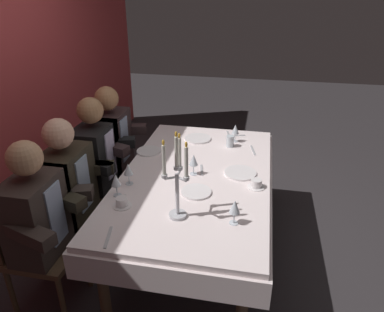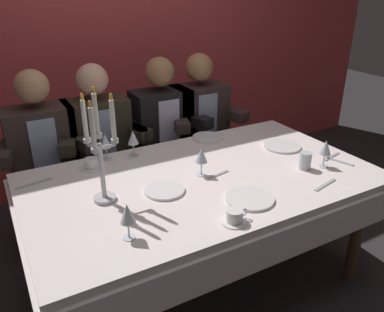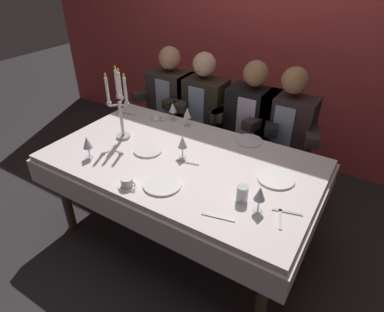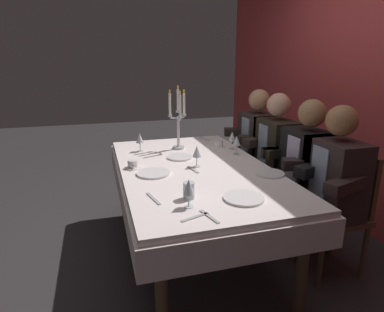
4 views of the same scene
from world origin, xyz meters
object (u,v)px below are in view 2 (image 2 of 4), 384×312
at_px(seated_diner_1, 98,136).
at_px(wine_glass_4, 133,138).
at_px(wine_glass_1, 326,148).
at_px(coffee_cup_1, 92,164).
at_px(wine_glass_0, 127,215).
at_px(coffee_cup_0, 235,217).
at_px(dinner_plate_0, 250,198).
at_px(seated_diner_0, 42,146).
at_px(dinner_plate_2, 164,190).
at_px(dinner_plate_3, 208,138).
at_px(wine_glass_2, 201,156).
at_px(water_tumbler_0, 305,161).
at_px(wine_glass_3, 105,142).
at_px(dining_table, 203,195).
at_px(seated_diner_2, 161,125).
at_px(seated_diner_3, 198,118).
at_px(dinner_plate_1, 282,146).
at_px(candelabra, 100,153).

bearing_deg(seated_diner_1, wine_glass_4, -77.57).
xyz_separation_m(wine_glass_1, coffee_cup_1, (-1.18, 0.63, -0.09)).
height_order(wine_glass_0, coffee_cup_0, wine_glass_0).
distance_m(dinner_plate_0, seated_diner_1, 1.28).
bearing_deg(dinner_plate_0, wine_glass_4, 111.60).
relative_size(wine_glass_0, seated_diner_0, 0.13).
relative_size(dinner_plate_2, wine_glass_1, 1.28).
height_order(dinner_plate_3, wine_glass_2, wine_glass_2).
height_order(wine_glass_0, water_tumbler_0, wine_glass_0).
distance_m(dinner_plate_0, seated_diner_0, 1.44).
xyz_separation_m(wine_glass_3, coffee_cup_1, (-0.11, -0.08, -0.09)).
bearing_deg(dinner_plate_3, wine_glass_2, -125.23).
bearing_deg(dining_table, wine_glass_3, 130.04).
distance_m(wine_glass_1, seated_diner_1, 1.51).
bearing_deg(wine_glass_1, dinner_plate_3, 117.16).
height_order(wine_glass_2, seated_diner_2, seated_diner_2).
relative_size(dining_table, wine_glass_2, 11.83).
xyz_separation_m(wine_glass_4, seated_diner_3, (0.71, 0.44, -0.12)).
bearing_deg(coffee_cup_1, seated_diner_2, 36.53).
distance_m(dinner_plate_1, seated_diner_0, 1.57).
bearing_deg(water_tumbler_0, candelabra, 169.15).
relative_size(dinner_plate_0, seated_diner_2, 0.20).
distance_m(dinner_plate_2, dinner_plate_3, 0.77).
distance_m(dinner_plate_0, wine_glass_4, 0.84).
height_order(wine_glass_2, wine_glass_3, same).
relative_size(candelabra, wine_glass_3, 3.47).
bearing_deg(seated_diner_0, wine_glass_2, -51.19).
distance_m(wine_glass_3, water_tumbler_0, 1.17).
relative_size(wine_glass_1, seated_diner_0, 0.13).
xyz_separation_m(dining_table, coffee_cup_0, (-0.10, -0.45, 0.15)).
relative_size(dinner_plate_1, wine_glass_2, 1.47).
xyz_separation_m(dinner_plate_0, seated_diner_0, (-0.78, 1.21, -0.01)).
relative_size(coffee_cup_0, seated_diner_2, 0.11).
bearing_deg(wine_glass_4, dining_table, -62.43).
xyz_separation_m(wine_glass_3, wine_glass_4, (0.16, -0.03, 0.00)).
height_order(coffee_cup_1, seated_diner_1, seated_diner_1).
relative_size(dining_table, wine_glass_4, 11.83).
height_order(dining_table, dinner_plate_3, dinner_plate_3).
relative_size(dinner_plate_3, seated_diner_3, 0.17).
bearing_deg(dinner_plate_0, seated_diner_1, 108.37).
bearing_deg(coffee_cup_1, dinner_plate_3, 5.18).
bearing_deg(dining_table, coffee_cup_0, -102.73).
xyz_separation_m(wine_glass_3, coffee_cup_0, (0.29, -0.92, -0.09)).
xyz_separation_m(dinner_plate_1, wine_glass_2, (-0.66, -0.09, 0.11)).
xyz_separation_m(candelabra, wine_glass_3, (0.16, 0.46, -0.14)).
bearing_deg(dinner_plate_1, water_tumbler_0, -108.16).
relative_size(candelabra, wine_glass_4, 3.47).
bearing_deg(dining_table, seated_diner_2, 79.93).
xyz_separation_m(dining_table, wine_glass_2, (-0.00, 0.02, 0.24)).
distance_m(dinner_plate_0, coffee_cup_1, 0.93).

